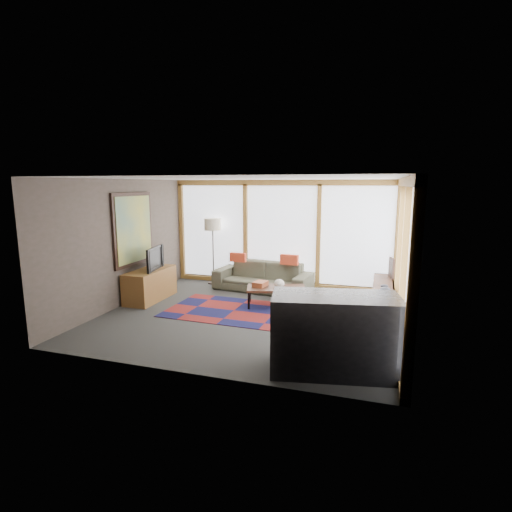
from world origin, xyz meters
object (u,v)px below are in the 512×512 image
(sofa, at_px, (263,277))
(floor_lamp, at_px, (213,251))
(tv_console, at_px, (150,285))
(television, at_px, (152,258))
(coffee_table, at_px, (276,297))
(bookshelf, at_px, (383,299))
(bar_counter, at_px, (335,334))

(sofa, relative_size, floor_lamp, 1.39)
(tv_console, relative_size, television, 1.53)
(sofa, height_order, television, television)
(coffee_table, distance_m, bookshelf, 2.11)
(sofa, bearing_deg, tv_console, -138.22)
(tv_console, bearing_deg, floor_lamp, 67.22)
(television, bearing_deg, coffee_table, -92.18)
(floor_lamp, relative_size, coffee_table, 1.38)
(tv_console, bearing_deg, bar_counter, -27.92)
(sofa, bearing_deg, bar_counter, -53.17)
(floor_lamp, bearing_deg, coffee_table, -34.66)
(coffee_table, relative_size, television, 1.37)
(sofa, distance_m, tv_console, 2.58)
(bookshelf, bearing_deg, coffee_table, -174.79)
(coffee_table, distance_m, bar_counter, 3.02)
(floor_lamp, xyz_separation_m, bookshelf, (4.11, -1.20, -0.55))
(sofa, height_order, bookshelf, sofa)
(coffee_table, height_order, tv_console, tv_console)
(bookshelf, relative_size, tv_console, 1.65)
(sofa, relative_size, television, 2.63)
(bookshelf, height_order, tv_console, tv_console)
(bookshelf, xyz_separation_m, tv_console, (-4.85, -0.56, 0.06))
(tv_console, distance_m, television, 0.59)
(coffee_table, bearing_deg, sofa, 119.39)
(coffee_table, xyz_separation_m, bookshelf, (2.10, 0.19, 0.08))
(coffee_table, relative_size, tv_console, 0.90)
(bookshelf, distance_m, bar_counter, 2.88)
(tv_console, height_order, television, television)
(bookshelf, bearing_deg, television, -173.51)
(television, xyz_separation_m, bar_counter, (4.17, -2.25, -0.39))
(sofa, relative_size, tv_console, 1.72)
(coffee_table, xyz_separation_m, tv_console, (-2.75, -0.36, 0.13))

